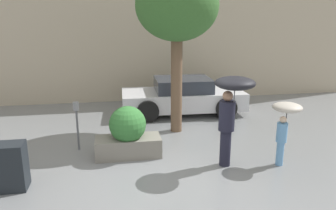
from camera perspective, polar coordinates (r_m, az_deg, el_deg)
The scene contains 9 objects.
ground_plane at distance 6.86m, azimuth 0.36°, elevation -12.06°, with size 40.00×40.00×0.00m, color slate.
building_facade at distance 12.56m, azimuth -5.07°, elevation 14.40°, with size 18.00×0.30×6.00m.
planter_box at distance 7.59m, azimuth -7.00°, elevation -5.01°, with size 1.50×0.84×1.19m.
person_adult at distance 6.85m, azimuth 10.97°, elevation 0.66°, with size 0.83×0.83×1.97m.
person_child at distance 7.37m, azimuth 19.75°, elevation -2.13°, with size 0.62×0.62×1.39m.
parked_car_near at distance 10.96m, azimuth 2.57°, elevation 1.50°, with size 4.06×2.02×1.19m.
street_tree at distance 8.83m, azimuth 1.58°, elevation 16.56°, with size 2.17×2.17×4.34m.
parking_meter at distance 8.06m, azimuth -15.63°, elevation -1.79°, with size 0.14×0.14×1.20m.
newspaper_box at distance 6.81m, azimuth -25.52°, elevation -9.64°, with size 0.50×0.44×0.90m.
Camera 1 is at (-1.09, -6.01, 3.12)m, focal length 35.00 mm.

